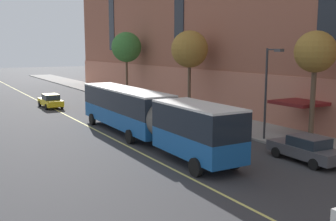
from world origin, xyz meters
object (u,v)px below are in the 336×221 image
(street_lamp, at_px, (269,84))
(parked_car_champagne_2, at_px, (105,95))
(street_tree_far_downtown, at_px, (126,47))
(parked_car_green_1, at_px, (216,125))
(city_bus, at_px, (145,113))
(taxi_cab, at_px, (51,101))
(street_tree_mid_block, at_px, (315,53))
(street_tree_far_uptown, at_px, (190,49))
(fire_hydrant, at_px, (153,106))
(parked_car_darkgray_0, at_px, (306,149))

(street_lamp, bearing_deg, parked_car_champagne_2, 93.90)
(parked_car_champagne_2, relative_size, street_tree_far_downtown, 0.49)
(parked_car_green_1, bearing_deg, city_bus, 172.27)
(taxi_cab, relative_size, street_tree_mid_block, 0.62)
(parked_car_champagne_2, bearing_deg, street_tree_far_uptown, -73.57)
(street_tree_mid_block, height_order, street_lamp, street_tree_mid_block)
(fire_hydrant, bearing_deg, street_tree_far_uptown, -58.40)
(city_bus, xyz_separation_m, street_tree_mid_block, (9.73, -6.49, 4.26))
(city_bus, xyz_separation_m, parked_car_champagne_2, (5.73, 22.60, -1.27))
(parked_car_green_1, xyz_separation_m, street_lamp, (1.84, -3.62, 3.38))
(street_tree_mid_block, xyz_separation_m, street_tree_far_downtown, (0.00, 31.03, 0.51))
(taxi_cab, relative_size, street_lamp, 0.73)
(parked_car_green_1, distance_m, street_tree_far_downtown, 26.33)
(street_tree_far_uptown, bearing_deg, taxi_cab, 136.17)
(parked_car_green_1, bearing_deg, taxi_cab, 109.81)
(street_tree_far_downtown, bearing_deg, parked_car_darkgray_0, -96.50)
(street_tree_mid_block, bearing_deg, parked_car_green_1, 124.99)
(street_lamp, bearing_deg, fire_hydrant, 90.34)
(street_tree_mid_block, xyz_separation_m, street_lamp, (-2.16, 2.09, -2.15))
(parked_car_darkgray_0, height_order, parked_car_champagne_2, same)
(parked_car_champagne_2, relative_size, street_tree_mid_block, 0.55)
(taxi_cab, bearing_deg, parked_car_darkgray_0, -75.46)
(taxi_cab, relative_size, street_tree_far_downtown, 0.54)
(parked_car_darkgray_0, relative_size, street_tree_mid_block, 0.62)
(parked_car_green_1, distance_m, taxi_cab, 22.17)
(parked_car_green_1, relative_size, street_lamp, 0.70)
(taxi_cab, height_order, street_tree_far_uptown, street_tree_far_uptown)
(street_lamp, height_order, fire_hydrant, street_lamp)
(city_bus, distance_m, fire_hydrant, 14.82)
(city_bus, height_order, street_lamp, street_lamp)
(parked_car_champagne_2, distance_m, street_tree_far_uptown, 15.28)
(fire_hydrant, bearing_deg, parked_car_darkgray_0, -94.16)
(city_bus, bearing_deg, street_tree_mid_block, -33.70)
(street_tree_far_uptown, xyz_separation_m, street_lamp, (-2.16, -13.43, -2.38))
(street_tree_mid_block, relative_size, street_tree_far_downtown, 0.88)
(city_bus, relative_size, street_tree_far_downtown, 2.25)
(city_bus, height_order, parked_car_champagne_2, city_bus)
(parked_car_darkgray_0, relative_size, parked_car_green_1, 1.04)
(taxi_cab, height_order, street_tree_mid_block, street_tree_mid_block)
(taxi_cab, xyz_separation_m, street_lamp, (9.35, -24.48, 3.38))
(parked_car_darkgray_0, xyz_separation_m, street_lamp, (1.71, 4.99, 3.38))
(street_tree_far_uptown, bearing_deg, fire_hydrant, 121.60)
(parked_car_green_1, height_order, street_lamp, street_lamp)
(street_tree_far_uptown, xyz_separation_m, fire_hydrant, (-2.26, 3.67, -6.05))
(city_bus, height_order, fire_hydrant, city_bus)
(parked_car_champagne_2, xyz_separation_m, fire_hydrant, (1.74, -9.90, -0.29))
(taxi_cab, bearing_deg, parked_car_green_1, -70.19)
(parked_car_green_1, relative_size, parked_car_champagne_2, 1.08)
(city_bus, height_order, street_tree_far_downtown, street_tree_far_downtown)
(taxi_cab, distance_m, street_lamp, 26.42)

